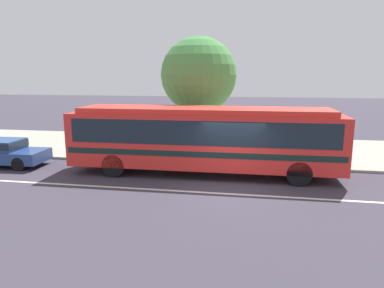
# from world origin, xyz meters

# --- Properties ---
(ground_plane) EXTENTS (120.00, 120.00, 0.00)m
(ground_plane) POSITION_xyz_m (0.00, 0.00, 0.00)
(ground_plane) COLOR #393541
(sidewalk_slab) EXTENTS (60.00, 8.00, 0.12)m
(sidewalk_slab) POSITION_xyz_m (0.00, 7.09, 0.06)
(sidewalk_slab) COLOR #979889
(sidewalk_slab) RESTS_ON ground_plane
(lane_stripe_center) EXTENTS (56.00, 0.16, 0.01)m
(lane_stripe_center) POSITION_xyz_m (0.00, -0.80, 0.00)
(lane_stripe_center) COLOR silver
(lane_stripe_center) RESTS_ON ground_plane
(transit_bus) EXTENTS (11.75, 2.68, 2.96)m
(transit_bus) POSITION_xyz_m (-1.35, 1.74, 1.72)
(transit_bus) COLOR red
(transit_bus) RESTS_ON ground_plane
(pedestrian_waiting_near_sign) EXTENTS (0.46, 0.46, 1.77)m
(pedestrian_waiting_near_sign) POSITION_xyz_m (3.15, 4.71, 1.16)
(pedestrian_waiting_near_sign) COLOR #282935
(pedestrian_waiting_near_sign) RESTS_ON sidewalk_slab
(bus_stop_sign) EXTENTS (0.08, 0.44, 2.57)m
(bus_stop_sign) POSITION_xyz_m (2.65, 3.75, 1.76)
(bus_stop_sign) COLOR gray
(bus_stop_sign) RESTS_ON sidewalk_slab
(street_tree_near_stop) EXTENTS (4.05, 4.05, 6.26)m
(street_tree_near_stop) POSITION_xyz_m (-2.19, 5.61, 4.34)
(street_tree_near_stop) COLOR brown
(street_tree_near_stop) RESTS_ON sidewalk_slab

